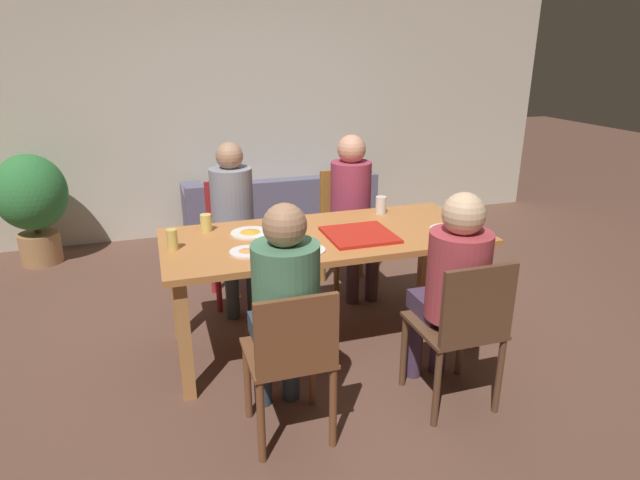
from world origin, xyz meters
TOP-DOWN VIEW (x-y plane):
  - ground_plane at (0.00, 0.00)m, footprint 20.00×20.00m
  - back_wall at (0.00, 2.62)m, footprint 6.93×0.12m
  - dining_table at (0.00, 0.00)m, footprint 2.05×0.90m
  - chair_0 at (-0.46, -0.90)m, footprint 0.42×0.41m
  - person_0 at (-0.46, -0.77)m, footprint 0.33×0.48m
  - chair_1 at (0.47, -0.91)m, footprint 0.43×0.44m
  - person_1 at (0.47, -0.77)m, footprint 0.33×0.48m
  - chair_2 at (0.47, 0.86)m, footprint 0.41×0.40m
  - person_2 at (0.47, 0.73)m, footprint 0.32×0.50m
  - chair_3 at (-0.46, 0.91)m, footprint 0.38×0.40m
  - person_3 at (-0.46, 0.78)m, footprint 0.32×0.51m
  - pizza_box_0 at (0.20, -0.10)m, footprint 0.42×0.42m
  - plate_0 at (-0.45, 0.15)m, footprint 0.25×0.25m
  - plate_1 at (0.79, -0.18)m, footprint 0.24×0.24m
  - plate_2 at (-0.53, -0.17)m, footprint 0.21×0.21m
  - plate_3 at (-0.19, -0.25)m, footprint 0.22×0.22m
  - drinking_glass_0 at (0.53, 0.31)m, footprint 0.08×0.08m
  - drinking_glass_1 at (-0.71, 0.29)m, footprint 0.07×0.07m
  - drinking_glass_2 at (-0.94, 0.01)m, footprint 0.06×0.06m
  - couch at (0.16, 1.99)m, footprint 1.83×0.86m
  - potted_plant at (-2.07, 2.16)m, footprint 0.63×0.63m

SIDE VIEW (x-z plane):
  - ground_plane at x=0.00m, z-range 0.00..0.00m
  - couch at x=0.16m, z-range -0.09..0.65m
  - chair_0 at x=-0.46m, z-range 0.06..0.92m
  - chair_3 at x=-0.46m, z-range 0.03..0.96m
  - chair_2 at x=0.47m, z-range 0.03..0.99m
  - chair_1 at x=0.47m, z-range 0.07..0.96m
  - potted_plant at x=-2.07m, z-range 0.10..1.12m
  - dining_table at x=0.00m, z-range 0.30..1.07m
  - person_1 at x=0.47m, z-range 0.12..1.34m
  - person_3 at x=-0.46m, z-range 0.11..1.36m
  - person_0 at x=-0.46m, z-range 0.11..1.36m
  - person_2 at x=0.47m, z-range 0.11..1.39m
  - plate_1 at x=0.79m, z-range 0.78..0.79m
  - plate_2 at x=-0.53m, z-range 0.77..0.80m
  - plate_0 at x=-0.45m, z-range 0.77..0.80m
  - pizza_box_0 at x=0.20m, z-range 0.78..0.80m
  - plate_3 at x=-0.19m, z-range 0.77..0.80m
  - drinking_glass_1 at x=-0.71m, z-range 0.78..0.89m
  - drinking_glass_0 at x=0.53m, z-range 0.78..0.90m
  - drinking_glass_2 at x=-0.94m, z-range 0.78..0.90m
  - back_wall at x=0.00m, z-range 0.00..2.63m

